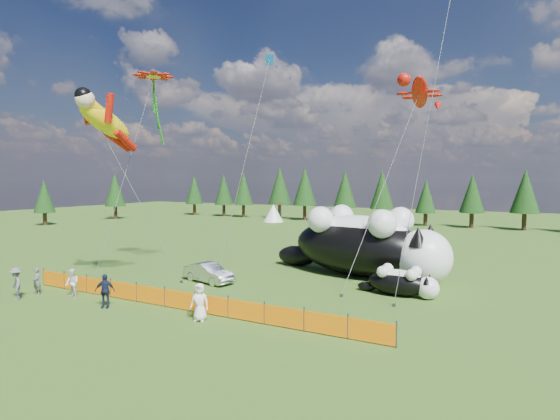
# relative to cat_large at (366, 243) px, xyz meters

# --- Properties ---
(ground) EXTENTS (160.00, 160.00, 0.00)m
(ground) POSITION_rel_cat_large_xyz_m (-6.15, -8.99, -2.27)
(ground) COLOR #16370A
(ground) RESTS_ON ground
(safety_fence) EXTENTS (22.06, 0.06, 1.10)m
(safety_fence) POSITION_rel_cat_large_xyz_m (-6.15, -11.99, -1.77)
(safety_fence) COLOR #262626
(safety_fence) RESTS_ON ground
(tree_line) EXTENTS (90.00, 4.00, 8.00)m
(tree_line) POSITION_rel_cat_large_xyz_m (-6.15, 36.01, 1.73)
(tree_line) COLOR black
(tree_line) RESTS_ON ground
(festival_tents) EXTENTS (50.00, 3.20, 2.80)m
(festival_tents) POSITION_rel_cat_large_xyz_m (4.85, 31.01, -0.87)
(festival_tents) COLOR white
(festival_tents) RESTS_ON ground
(cat_large) EXTENTS (13.15, 6.37, 4.77)m
(cat_large) POSITION_rel_cat_large_xyz_m (0.00, 0.00, 0.00)
(cat_large) COLOR black
(cat_large) RESTS_ON ground
(cat_small) EXTENTS (4.71, 1.83, 1.70)m
(cat_small) POSITION_rel_cat_large_xyz_m (3.33, -4.00, -1.46)
(cat_small) COLOR black
(cat_small) RESTS_ON ground
(car) EXTENTS (3.94, 2.14, 1.23)m
(car) POSITION_rel_cat_large_xyz_m (-8.46, -6.50, -1.65)
(car) COLOR silver
(car) RESTS_ON ground
(spectator_a) EXTENTS (0.58, 0.39, 1.56)m
(spectator_a) POSITION_rel_cat_large_xyz_m (-15.40, -13.58, -1.49)
(spectator_a) COLOR slate
(spectator_a) RESTS_ON ground
(spectator_b) EXTENTS (0.86, 0.58, 1.65)m
(spectator_b) POSITION_rel_cat_large_xyz_m (-12.98, -13.08, -1.44)
(spectator_b) COLOR white
(spectator_b) RESTS_ON ground
(spectator_c) EXTENTS (1.16, 0.97, 1.76)m
(spectator_c) POSITION_rel_cat_large_xyz_m (-9.79, -13.55, -1.39)
(spectator_c) COLOR #151D3A
(spectator_c) RESTS_ON ground
(spectator_d) EXTENTS (1.31, 1.02, 1.80)m
(spectator_d) POSITION_rel_cat_large_xyz_m (-15.37, -14.79, -1.37)
(spectator_d) COLOR slate
(spectator_d) RESTS_ON ground
(spectator_e) EXTENTS (1.02, 0.83, 1.79)m
(spectator_e) POSITION_rel_cat_large_xyz_m (-4.10, -12.96, -1.37)
(spectator_e) COLOR white
(spectator_e) RESTS_ON ground
(superhero_kite) EXTENTS (5.31, 5.18, 12.49)m
(superhero_kite) POSITION_rel_cat_large_xyz_m (-13.10, -10.39, 7.86)
(superhero_kite) COLOR yellow
(superhero_kite) RESTS_ON ground
(gecko_kite) EXTENTS (4.30, 13.39, 16.40)m
(gecko_kite) POSITION_rel_cat_large_xyz_m (2.61, 4.20, 10.66)
(gecko_kite) COLOR red
(gecko_kite) RESTS_ON ground
(flower_kite) EXTENTS (3.36, 6.45, 14.35)m
(flower_kite) POSITION_rel_cat_large_xyz_m (-13.13, -6.24, 11.25)
(flower_kite) COLOR red
(flower_kite) RESTS_ON ground
(diamond_kite_a) EXTENTS (2.18, 4.53, 15.59)m
(diamond_kite_a) POSITION_rel_cat_large_xyz_m (-6.08, -3.02, 11.58)
(diamond_kite_a) COLOR #0C63B5
(diamond_kite_a) RESTS_ON ground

